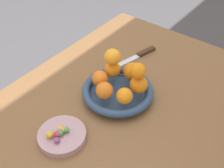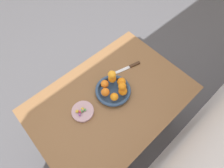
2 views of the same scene
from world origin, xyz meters
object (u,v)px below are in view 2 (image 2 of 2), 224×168
at_px(orange_4, 112,79).
at_px(orange_5, 105,84).
at_px(orange_2, 123,91).
at_px(orange_7, 122,86).
at_px(candy_ball_1, 82,110).
at_px(candy_ball_3, 80,112).
at_px(candy_ball_5, 82,109).
at_px(candy_ball_6, 80,115).
at_px(orange_1, 114,97).
at_px(knife, 128,68).
at_px(candy_ball_7, 85,110).
at_px(candy_ball_2, 83,110).
at_px(dining_table, 112,104).
at_px(fruit_bowl, 113,91).
at_px(orange_6, 112,75).
at_px(candy_ball_0, 77,111).
at_px(orange_0, 105,92).
at_px(candy_dish, 83,111).
at_px(candy_ball_4, 82,111).
at_px(orange_3, 121,82).

distance_m(orange_4, orange_5, 0.07).
height_order(orange_2, orange_7, orange_7).
relative_size(candy_ball_1, candy_ball_3, 0.94).
relative_size(candy_ball_5, candy_ball_6, 1.08).
relative_size(orange_1, knife, 0.21).
distance_m(candy_ball_5, candy_ball_7, 0.02).
relative_size(candy_ball_1, candy_ball_2, 0.99).
bearing_deg(dining_table, fruit_bowl, -144.30).
xyz_separation_m(orange_7, candy_ball_7, (0.26, -0.07, -0.10)).
relative_size(orange_6, candy_ball_5, 3.01).
bearing_deg(candy_ball_3, orange_5, -172.39).
height_order(orange_4, candy_ball_0, orange_4).
xyz_separation_m(dining_table, orange_0, (0.02, -0.04, 0.16)).
xyz_separation_m(orange_2, candy_ball_6, (0.31, -0.08, -0.04)).
bearing_deg(candy_ball_7, candy_dish, -30.96).
relative_size(candy_ball_1, candy_ball_5, 0.96).
distance_m(candy_dish, candy_ball_7, 0.03).
height_order(dining_table, candy_ball_0, candy_ball_0).
bearing_deg(candy_dish, candy_ball_1, -133.47).
height_order(orange_7, candy_ball_4, orange_7).
xyz_separation_m(fruit_bowl, orange_1, (0.04, 0.06, 0.04)).
distance_m(candy_ball_2, candy_ball_6, 0.04).
bearing_deg(candy_ball_7, candy_ball_1, -32.12).
height_order(orange_7, candy_ball_3, orange_7).
bearing_deg(orange_7, candy_ball_2, -17.16).
distance_m(dining_table, orange_5, 0.18).
relative_size(dining_table, orange_1, 20.68).
bearing_deg(candy_ball_2, orange_5, -171.34).
bearing_deg(candy_ball_1, candy_ball_0, -28.31).
height_order(candy_ball_5, candy_ball_6, candy_ball_5).
distance_m(candy_ball_0, candy_ball_2, 0.04).
xyz_separation_m(orange_2, candy_ball_7, (0.26, -0.08, -0.04)).
bearing_deg(fruit_bowl, orange_4, -126.86).
bearing_deg(orange_1, knife, -153.06).
bearing_deg(orange_5, candy_dish, 8.73).
bearing_deg(candy_ball_0, candy_ball_3, 134.92).
relative_size(orange_1, orange_5, 0.96).
height_order(orange_0, candy_ball_7, orange_0).
bearing_deg(candy_ball_5, candy_dish, 54.05).
height_order(candy_dish, candy_ball_0, candy_ball_0).
distance_m(orange_3, candy_ball_3, 0.34).
bearing_deg(orange_5, orange_2, 113.14).
bearing_deg(orange_1, orange_5, -99.03).
bearing_deg(candy_dish, candy_ball_2, -168.19).
distance_m(orange_5, candy_ball_4, 0.23).
xyz_separation_m(candy_dish, candy_ball_1, (-0.00, -0.00, 0.02)).
relative_size(orange_7, candy_ball_1, 2.92).
bearing_deg(candy_ball_7, orange_7, 164.18).
height_order(candy_ball_6, candy_ball_7, same).
bearing_deg(candy_ball_1, fruit_bowl, 174.58).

